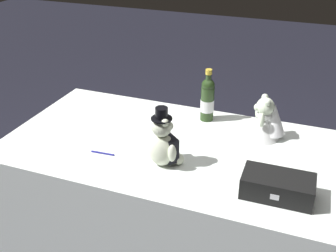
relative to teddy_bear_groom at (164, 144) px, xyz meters
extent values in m
cube|color=white|center=(-0.05, 0.18, -0.48)|extent=(1.64, 0.90, 0.75)
ellipsoid|color=silver|center=(-0.01, -0.01, -0.03)|extent=(0.13, 0.11, 0.16)
cube|color=black|center=(0.02, 0.02, -0.03)|extent=(0.12, 0.11, 0.12)
sphere|color=silver|center=(-0.01, -0.01, 0.09)|extent=(0.09, 0.09, 0.09)
sphere|color=silver|center=(0.02, 0.02, 0.08)|extent=(0.04, 0.04, 0.04)
sphere|color=silver|center=(0.02, -0.03, 0.12)|extent=(0.03, 0.03, 0.03)
sphere|color=silver|center=(-0.03, 0.01, 0.12)|extent=(0.03, 0.03, 0.03)
ellipsoid|color=silver|center=(0.05, -0.04, -0.02)|extent=(0.04, 0.04, 0.09)
ellipsoid|color=silver|center=(-0.05, 0.05, -0.02)|extent=(0.04, 0.04, 0.09)
sphere|color=silver|center=(0.06, 0.02, -0.08)|extent=(0.05, 0.05, 0.05)
sphere|color=silver|center=(0.01, 0.07, -0.08)|extent=(0.05, 0.05, 0.05)
cylinder|color=black|center=(-0.01, -0.01, 0.13)|extent=(0.09, 0.09, 0.01)
cylinder|color=black|center=(-0.01, -0.01, 0.16)|extent=(0.06, 0.06, 0.05)
cone|color=white|center=(0.38, 0.41, -0.04)|extent=(0.18, 0.18, 0.14)
ellipsoid|color=white|center=(0.38, 0.41, 0.02)|extent=(0.08, 0.07, 0.06)
sphere|color=silver|center=(0.38, 0.41, 0.07)|extent=(0.09, 0.09, 0.09)
sphere|color=silver|center=(0.35, 0.40, 0.06)|extent=(0.04, 0.04, 0.04)
sphere|color=silver|center=(0.37, 0.44, 0.11)|extent=(0.03, 0.03, 0.03)
sphere|color=silver|center=(0.39, 0.38, 0.11)|extent=(0.03, 0.03, 0.03)
ellipsoid|color=silver|center=(0.35, 0.45, 0.02)|extent=(0.03, 0.03, 0.08)
ellipsoid|color=silver|center=(0.38, 0.36, 0.02)|extent=(0.03, 0.03, 0.08)
cone|color=white|center=(0.43, 0.43, 0.00)|extent=(0.17, 0.17, 0.16)
cylinder|color=#263B1A|center=(0.06, 0.50, -0.01)|extent=(0.07, 0.07, 0.19)
sphere|color=#263B1A|center=(0.06, 0.50, 0.10)|extent=(0.07, 0.07, 0.07)
cylinder|color=#263B1A|center=(0.06, 0.50, 0.15)|extent=(0.03, 0.03, 0.08)
cylinder|color=gold|center=(0.06, 0.50, 0.18)|extent=(0.04, 0.04, 0.03)
cylinder|color=silver|center=(0.06, 0.50, -0.02)|extent=(0.08, 0.08, 0.07)
cylinder|color=navy|center=(-0.31, -0.03, -0.10)|extent=(0.12, 0.02, 0.01)
cone|color=silver|center=(-0.25, -0.02, -0.10)|extent=(0.01, 0.01, 0.01)
cube|color=black|center=(0.52, -0.06, -0.06)|extent=(0.29, 0.16, 0.09)
cube|color=#B7B7BF|center=(0.52, -0.14, -0.06)|extent=(0.03, 0.01, 0.02)
camera|label=1|loc=(0.59, -1.49, 0.94)|focal=43.78mm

